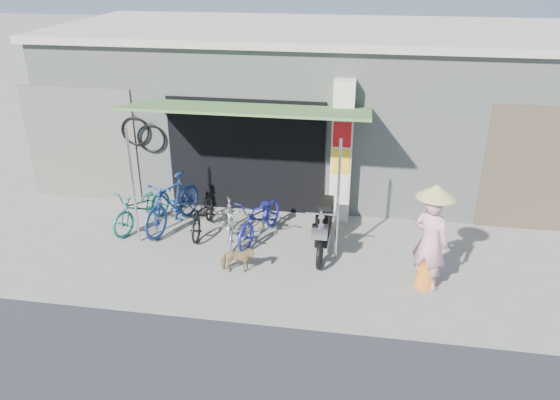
% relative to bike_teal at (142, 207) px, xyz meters
% --- Properties ---
extents(ground, '(80.00, 80.00, 0.00)m').
position_rel_bike_teal_xyz_m(ground, '(3.16, -1.38, -0.44)').
color(ground, gray).
rests_on(ground, ground).
extents(bicycle_shop, '(12.30, 5.30, 3.66)m').
position_rel_bike_teal_xyz_m(bicycle_shop, '(3.15, 3.71, 1.39)').
color(bicycle_shop, '#939891').
rests_on(bicycle_shop, ground).
extents(shop_pillar, '(0.42, 0.44, 3.00)m').
position_rel_bike_teal_xyz_m(shop_pillar, '(4.01, 1.06, 1.06)').
color(shop_pillar, beige).
rests_on(shop_pillar, ground).
extents(awning, '(4.60, 1.88, 2.72)m').
position_rel_bike_teal_xyz_m(awning, '(2.25, 0.24, 2.07)').
color(awning, '#406A30').
rests_on(awning, ground).
extents(neighbour_right, '(2.60, 0.06, 2.60)m').
position_rel_bike_teal_xyz_m(neighbour_right, '(8.16, 1.21, 0.86)').
color(neighbour_right, brown).
rests_on(neighbour_right, ground).
extents(neighbour_left, '(2.60, 0.06, 2.60)m').
position_rel_bike_teal_xyz_m(neighbour_left, '(-1.84, 1.21, 0.86)').
color(neighbour_left, '#6B665B').
rests_on(neighbour_left, ground).
extents(bike_teal, '(1.12, 1.78, 0.89)m').
position_rel_bike_teal_xyz_m(bike_teal, '(0.00, 0.00, 0.00)').
color(bike_teal, '#197161').
rests_on(bike_teal, ground).
extents(bike_blue, '(1.02, 1.96, 1.13)m').
position_rel_bike_teal_xyz_m(bike_blue, '(0.65, 0.05, 0.12)').
color(bike_blue, navy).
rests_on(bike_blue, ground).
extents(bike_black, '(0.57, 1.53, 0.80)m').
position_rel_bike_teal_xyz_m(bike_black, '(1.30, 0.01, -0.04)').
color(bike_black, black).
rests_on(bike_black, ground).
extents(bike_silver, '(0.78, 1.53, 0.89)m').
position_rel_bike_teal_xyz_m(bike_silver, '(1.97, -0.40, -0.00)').
color(bike_silver, '#B3B2B7').
rests_on(bike_silver, ground).
extents(bike_navy, '(1.06, 1.84, 0.92)m').
position_rel_bike_teal_xyz_m(bike_navy, '(2.51, -0.10, 0.02)').
color(bike_navy, navy).
rests_on(bike_navy, ground).
extents(street_dog, '(0.65, 0.37, 0.52)m').
position_rel_bike_teal_xyz_m(street_dog, '(2.36, -1.44, -0.18)').
color(street_dog, tan).
rests_on(street_dog, ground).
extents(moped, '(0.55, 1.94, 1.10)m').
position_rel_bike_teal_xyz_m(moped, '(3.80, -0.32, 0.06)').
color(moped, black).
rests_on(moped, ground).
extents(nun, '(0.75, 0.69, 1.90)m').
position_rel_bike_teal_xyz_m(nun, '(5.65, -1.34, 0.49)').
color(nun, pink).
rests_on(nun, ground).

